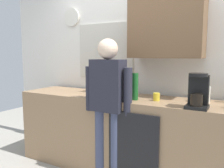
% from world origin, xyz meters
% --- Properties ---
extents(kitchen_counter, '(2.69, 0.64, 0.93)m').
position_xyz_m(kitchen_counter, '(0.00, 0.30, 0.47)').
color(kitchen_counter, '#937251').
rests_on(kitchen_counter, ground_plane).
extents(dishwasher_panel, '(0.56, 0.02, 0.84)m').
position_xyz_m(dishwasher_panel, '(0.32, -0.03, 0.42)').
color(dishwasher_panel, black).
rests_on(dishwasher_panel, ground_plane).
extents(back_wall_assembly, '(4.29, 0.42, 2.60)m').
position_xyz_m(back_wall_assembly, '(0.05, 0.70, 1.36)').
color(back_wall_assembly, white).
rests_on(back_wall_assembly, ground_plane).
extents(coffee_maker, '(0.20, 0.20, 0.33)m').
position_xyz_m(coffee_maker, '(0.91, 0.11, 1.08)').
color(coffee_maker, black).
rests_on(coffee_maker, kitchen_counter).
extents(bottle_red_vinegar, '(0.06, 0.06, 0.22)m').
position_xyz_m(bottle_red_vinegar, '(-0.23, 0.52, 1.04)').
color(bottle_red_vinegar, maroon).
rests_on(bottle_red_vinegar, kitchen_counter).
extents(bottle_green_wine, '(0.07, 0.07, 0.30)m').
position_xyz_m(bottle_green_wine, '(0.24, 0.19, 1.08)').
color(bottle_green_wine, '#195923').
rests_on(bottle_green_wine, kitchen_counter).
extents(cup_blue_mug, '(0.08, 0.08, 0.10)m').
position_xyz_m(cup_blue_mug, '(-0.02, 0.32, 0.98)').
color(cup_blue_mug, '#3351B2').
rests_on(cup_blue_mug, kitchen_counter).
extents(cup_white_mug, '(0.08, 0.08, 0.10)m').
position_xyz_m(cup_white_mug, '(-0.01, 0.08, 0.98)').
color(cup_white_mug, white).
rests_on(cup_white_mug, kitchen_counter).
extents(cup_yellow_cup, '(0.07, 0.07, 0.09)m').
position_xyz_m(cup_yellow_cup, '(0.46, 0.26, 0.97)').
color(cup_yellow_cup, yellow).
rests_on(cup_yellow_cup, kitchen_counter).
extents(storage_canister, '(0.14, 0.14, 0.17)m').
position_xyz_m(storage_canister, '(0.92, 0.42, 1.02)').
color(storage_canister, silver).
rests_on(storage_canister, kitchen_counter).
extents(person_at_sink, '(0.57, 0.22, 1.60)m').
position_xyz_m(person_at_sink, '(0.00, 0.00, 0.95)').
color(person_at_sink, '#3F4766').
rests_on(person_at_sink, ground_plane).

